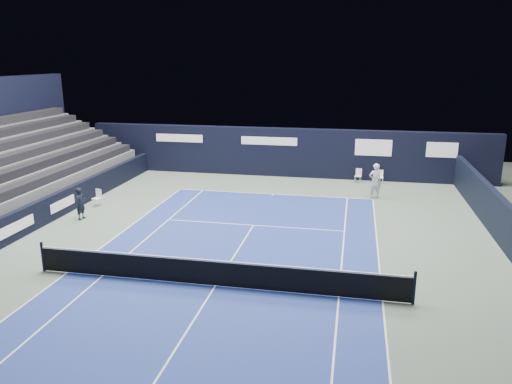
{
  "coord_description": "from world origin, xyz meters",
  "views": [
    {
      "loc": [
        4.36,
        -14.8,
        7.46
      ],
      "look_at": [
        -0.09,
        7.47,
        1.3
      ],
      "focal_mm": 35.0,
      "sensor_mm": 36.0,
      "label": 1
    }
  ],
  "objects_px": {
    "folding_chair_back_a": "(359,173)",
    "folding_chair_back_b": "(380,176)",
    "line_judge_chair": "(98,196)",
    "tennis_player": "(375,181)",
    "tennis_net": "(215,272)"
  },
  "relations": [
    {
      "from": "line_judge_chair",
      "to": "tennis_net",
      "type": "height_order",
      "value": "tennis_net"
    },
    {
      "from": "folding_chair_back_a",
      "to": "line_judge_chair",
      "type": "distance_m",
      "value": 15.38
    },
    {
      "from": "folding_chair_back_a",
      "to": "tennis_player",
      "type": "height_order",
      "value": "tennis_player"
    },
    {
      "from": "folding_chair_back_b",
      "to": "line_judge_chair",
      "type": "bearing_deg",
      "value": -152.92
    },
    {
      "from": "folding_chair_back_a",
      "to": "line_judge_chair",
      "type": "relative_size",
      "value": 0.97
    },
    {
      "from": "line_judge_chair",
      "to": "tennis_net",
      "type": "distance_m",
      "value": 11.64
    },
    {
      "from": "tennis_net",
      "to": "tennis_player",
      "type": "xyz_separation_m",
      "value": [
        5.55,
        12.25,
        0.45
      ]
    },
    {
      "from": "folding_chair_back_a",
      "to": "line_judge_chair",
      "type": "bearing_deg",
      "value": -136.44
    },
    {
      "from": "folding_chair_back_a",
      "to": "tennis_player",
      "type": "distance_m",
      "value": 3.61
    },
    {
      "from": "line_judge_chair",
      "to": "tennis_net",
      "type": "bearing_deg",
      "value": -25.64
    },
    {
      "from": "folding_chair_back_a",
      "to": "folding_chair_back_b",
      "type": "bearing_deg",
      "value": 7.56
    },
    {
      "from": "line_judge_chair",
      "to": "folding_chair_back_b",
      "type": "bearing_deg",
      "value": 45.09
    },
    {
      "from": "folding_chair_back_a",
      "to": "folding_chair_back_b",
      "type": "distance_m",
      "value": 1.29
    },
    {
      "from": "folding_chair_back_b",
      "to": "tennis_net",
      "type": "distance_m",
      "value": 16.72
    },
    {
      "from": "line_judge_chair",
      "to": "tennis_player",
      "type": "height_order",
      "value": "tennis_player"
    }
  ]
}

